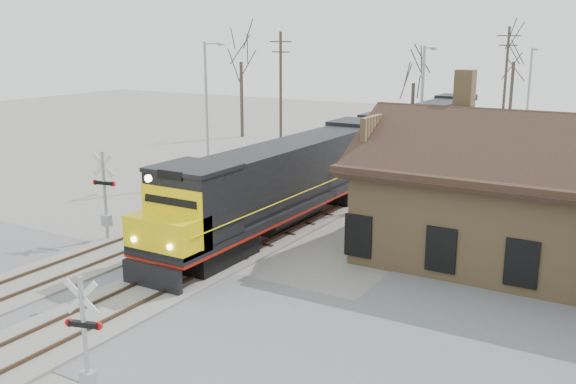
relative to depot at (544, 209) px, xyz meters
name	(u,v)px	position (x,y,z in m)	size (l,w,h in m)	color
ground	(123,305)	(-11.99, -12.00, -2.41)	(140.00, 140.00, 0.00)	gray
road	(123,304)	(-11.99, -12.00, -2.39)	(60.00, 9.00, 0.03)	slate
track_main	(320,209)	(-11.99, 3.00, -2.34)	(3.40, 90.00, 0.24)	gray
track_siding	(252,198)	(-16.49, 3.00, -2.34)	(3.40, 90.00, 0.24)	gray
depot	(544,209)	(0.00, 0.00, 0.00)	(15.20, 9.31, 7.90)	#97774E
locomotive_lead	(281,184)	(-11.99, -1.17, -0.09)	(2.97, 19.87, 4.41)	black
locomotive_trailing	(420,132)	(-11.99, 18.97, -0.09)	(2.97, 19.87, 4.17)	black
crossbuck_near	(86,347)	(-7.97, -17.22, -0.69)	(1.01, 0.38, 3.60)	#A5A8AD
crossbuck_far	(105,199)	(-18.07, -6.87, -0.43)	(1.20, 0.33, 4.23)	#A5A8AD
streetlight_a	(208,106)	(-21.36, 5.30, 2.64)	(0.25, 2.04, 9.01)	#A5A8AD
streetlight_b	(422,117)	(-7.90, 7.32, 2.54)	(0.25, 2.04, 8.83)	#A5A8AD
streetlight_c	(529,97)	(-5.43, 24.62, 2.39)	(0.25, 2.04, 8.53)	#A5A8AD
utility_pole_a	(281,90)	(-23.24, 17.30, 2.68)	(2.00, 0.24, 9.72)	#382D23
utility_pole_b	(505,83)	(-8.70, 31.34, 2.91)	(2.00, 0.24, 10.19)	#382D23
tree_a	(241,49)	(-30.87, 22.74, 5.78)	(4.69, 4.69, 11.49)	#382D23
tree_b	(414,73)	(-15.36, 26.48, 3.89)	(3.61, 3.61, 8.85)	#382D23
tree_c	(515,49)	(-9.30, 37.04, 5.75)	(4.67, 4.67, 11.45)	#382D23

